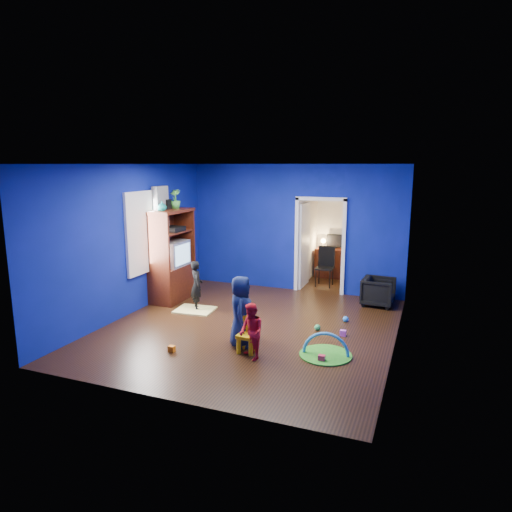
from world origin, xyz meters
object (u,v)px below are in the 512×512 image
at_px(study_desk, 333,263).
at_px(folding_chair, 325,267).
at_px(tv_armoire, 172,255).
at_px(kid_chair, 247,337).
at_px(crt_tv, 173,254).
at_px(hopper_ball, 244,328).
at_px(vase, 162,206).
at_px(child_navy, 241,312).
at_px(armchair, 378,292).
at_px(play_mat, 326,355).
at_px(toddler_red, 251,332).
at_px(child_black, 197,285).

xyz_separation_m(study_desk, folding_chair, (0.00, -0.96, 0.09)).
distance_m(tv_armoire, kid_chair, 3.37).
xyz_separation_m(crt_tv, hopper_ball, (2.31, -1.60, -0.81)).
height_order(vase, study_desk, vase).
relative_size(child_navy, tv_armoire, 0.59).
distance_m(child_navy, folding_chair, 4.15).
height_order(armchair, vase, vase).
xyz_separation_m(armchair, vase, (-4.21, -1.48, 1.76)).
bearing_deg(crt_tv, armchair, 15.80).
xyz_separation_m(vase, play_mat, (3.76, -1.43, -2.05)).
distance_m(tv_armoire, crt_tv, 0.06).
bearing_deg(play_mat, crt_tv, 155.07).
relative_size(child_navy, vase, 5.93).
distance_m(child_navy, crt_tv, 3.03).
bearing_deg(child_navy, hopper_ball, -6.94).
bearing_deg(vase, kid_chair, -34.01).
bearing_deg(tv_armoire, study_desk, 48.97).
bearing_deg(toddler_red, armchair, 109.44).
distance_m(tv_armoire, hopper_ball, 2.94).
height_order(hopper_ball, study_desk, study_desk).
distance_m(child_navy, play_mat, 1.48).
height_order(toddler_red, vase, vase).
bearing_deg(toddler_red, hopper_ball, 163.73).
relative_size(toddler_red, tv_armoire, 0.44).
relative_size(vase, folding_chair, 0.21).
bearing_deg(kid_chair, play_mat, 18.75).
bearing_deg(crt_tv, kid_chair, -38.78).
distance_m(vase, crt_tv, 1.08).
relative_size(armchair, hopper_ball, 1.52).
xyz_separation_m(armchair, tv_armoire, (-4.21, -1.18, 0.69)).
distance_m(armchair, folding_chair, 1.78).
height_order(kid_chair, folding_chair, folding_chair).
xyz_separation_m(child_black, hopper_ball, (1.53, -1.18, -0.29)).
distance_m(crt_tv, folding_chair, 3.64).
relative_size(child_black, toddler_red, 1.16).
bearing_deg(crt_tv, child_black, -28.33).
relative_size(toddler_red, folding_chair, 0.94).
height_order(vase, crt_tv, vase).
bearing_deg(toddler_red, crt_tv, -177.01).
xyz_separation_m(tv_armoire, study_desk, (2.82, 3.24, -0.60)).
bearing_deg(kid_chair, crt_tv, 145.08).
bearing_deg(armchair, kid_chair, 156.70).
bearing_deg(hopper_ball, child_black, 142.36).
relative_size(toddler_red, kid_chair, 1.73).
bearing_deg(crt_tv, play_mat, -24.93).
bearing_deg(kid_chair, toddler_red, -49.28).
relative_size(crt_tv, study_desk, 0.80).
bearing_deg(kid_chair, armchair, 67.07).
bearing_deg(tv_armoire, child_navy, -37.64).
bearing_deg(hopper_ball, vase, 151.05).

